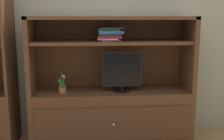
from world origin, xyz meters
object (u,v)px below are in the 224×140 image
object	(u,v)px
media_console	(112,103)
magazine_stack	(110,34)
tv_monitor	(122,71)
potted_plant	(63,89)

from	to	relation	value
media_console	magazine_stack	world-z (taller)	media_console
magazine_stack	media_console	bearing A→B (deg)	25.30
tv_monitor	potted_plant	distance (m)	0.70
potted_plant	magazine_stack	distance (m)	0.82
media_console	magazine_stack	distance (m)	0.81
tv_monitor	potted_plant	world-z (taller)	tv_monitor
tv_monitor	potted_plant	size ratio (longest dim) A/B	1.92
potted_plant	magazine_stack	world-z (taller)	magazine_stack
media_console	potted_plant	bearing A→B (deg)	-172.06
media_console	tv_monitor	world-z (taller)	media_console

